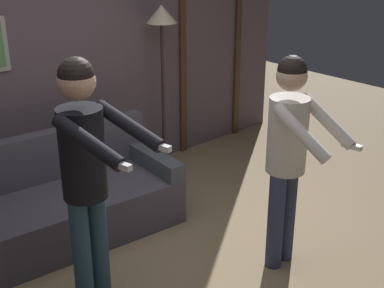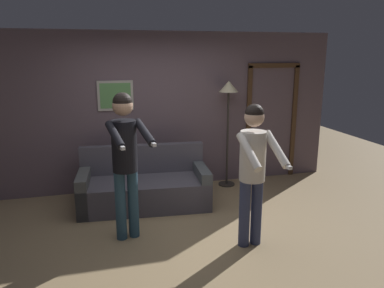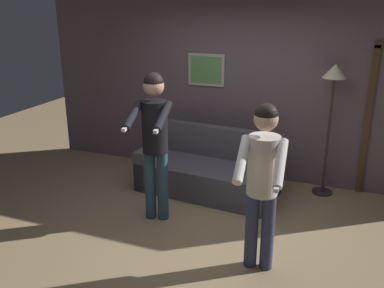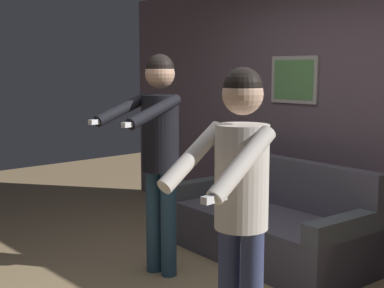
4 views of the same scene
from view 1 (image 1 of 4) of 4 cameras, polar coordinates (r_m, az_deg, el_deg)
name	(u,v)px [view 1 (image 1 of 4)]	position (r m, az deg, el deg)	size (l,w,h in m)	color
ground_plane	(173,278)	(4.30, -2.03, -14.08)	(12.00, 12.00, 0.00)	tan
back_wall_assembly	(43,69)	(5.26, -15.63, 7.75)	(6.40, 0.10, 2.60)	#64525C
couch	(67,205)	(4.84, -13.18, -6.37)	(1.97, 1.01, 0.87)	#524E58
torchiere_lamp	(162,36)	(5.63, -3.23, 11.42)	(0.32, 0.32, 1.81)	#332D28
person_standing_left	(85,163)	(3.54, -11.30, -1.99)	(0.52, 0.77, 1.82)	#2C4D63
person_standing_right	(289,145)	(4.04, 10.28, -0.12)	(0.47, 0.64, 1.71)	navy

